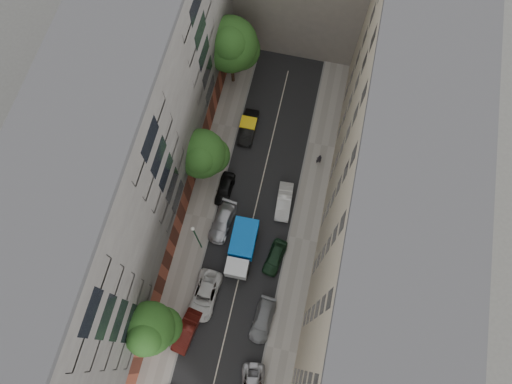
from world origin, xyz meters
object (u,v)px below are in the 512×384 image
(car_right_1, at_px, (263,320))
(pedestrian, at_px, (319,159))
(tree_near, at_px, (150,330))
(car_left_4, at_px, (225,189))
(tree_far, at_px, (231,47))
(car_left_1, at_px, (187,331))
(tree_mid, at_px, (202,155))
(car_left_2, at_px, (205,295))
(car_left_3, at_px, (223,222))
(tarp_truck, at_px, (242,248))
(car_right_3, at_px, (284,201))
(car_left_5, at_px, (248,128))
(lamp_post, at_px, (196,236))
(car_right_2, at_px, (275,257))

(car_right_1, height_order, pedestrian, pedestrian)
(tree_near, bearing_deg, car_left_4, 82.04)
(car_right_1, height_order, tree_far, tree_far)
(car_left_1, xyz_separation_m, car_left_4, (0.00, 14.80, -0.05))
(tree_near, xyz_separation_m, tree_mid, (-0.26, 17.00, -1.48))
(car_left_1, bearing_deg, car_left_2, 87.03)
(car_left_3, relative_size, tree_mid, 0.65)
(tarp_truck, xyz_separation_m, car_right_3, (3.09, 5.93, -0.78))
(car_left_1, bearing_deg, car_left_3, 96.17)
(car_left_2, xyz_separation_m, car_left_3, (-0.14, 7.60, -0.03))
(car_left_4, xyz_separation_m, tree_near, (-2.17, -15.51, 5.57))
(car_left_4, relative_size, car_right_1, 0.87)
(car_left_4, bearing_deg, tree_far, 101.02)
(car_left_5, relative_size, pedestrian, 2.65)
(car_left_3, relative_size, tree_near, 0.53)
(car_right_3, xyz_separation_m, tree_far, (-8.74, 13.50, 5.76))
(pedestrian, bearing_deg, car_left_4, 12.49)
(car_right_1, relative_size, lamp_post, 0.62)
(car_left_5, bearing_deg, car_right_3, -54.13)
(car_right_3, height_order, tree_far, tree_far)
(car_left_4, bearing_deg, car_left_3, -78.39)
(car_left_4, height_order, tree_mid, tree_mid)
(tarp_truck, bearing_deg, car_left_2, -117.04)
(car_right_3, relative_size, tree_far, 0.44)
(car_left_2, bearing_deg, car_left_3, 93.76)
(car_right_1, distance_m, pedestrian, 17.79)
(car_right_1, xyz_separation_m, lamp_post, (-7.68, 5.70, 3.82))
(car_right_1, bearing_deg, car_left_3, 129.65)
(car_left_1, distance_m, car_right_3, 16.10)
(car_left_1, height_order, pedestrian, pedestrian)
(car_left_3, xyz_separation_m, car_right_3, (5.74, 3.58, 0.02))
(tarp_truck, relative_size, car_left_3, 1.24)
(lamp_post, bearing_deg, car_left_1, -84.07)
(car_left_4, relative_size, tree_mid, 0.53)
(car_left_2, height_order, pedestrian, pedestrian)
(car_left_5, relative_size, tree_mid, 0.62)
(car_left_1, relative_size, tree_near, 0.48)
(tarp_truck, xyz_separation_m, tree_near, (-5.48, -9.55, 4.75))
(car_left_4, distance_m, tree_mid, 4.98)
(car_left_1, distance_m, car_left_2, 3.69)
(car_left_3, relative_size, car_right_3, 1.11)
(tarp_truck, distance_m, pedestrian, 12.80)
(car_left_5, distance_m, car_right_2, 14.82)
(car_left_3, bearing_deg, tarp_truck, -35.05)
(tree_near, bearing_deg, car_left_5, 82.68)
(car_right_1, bearing_deg, tree_mid, 128.11)
(tarp_truck, relative_size, car_left_2, 1.15)
(car_left_2, height_order, tree_near, tree_near)
(tree_far, height_order, pedestrian, tree_far)
(car_left_3, xyz_separation_m, tree_far, (-3.00, 17.08, 5.77))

